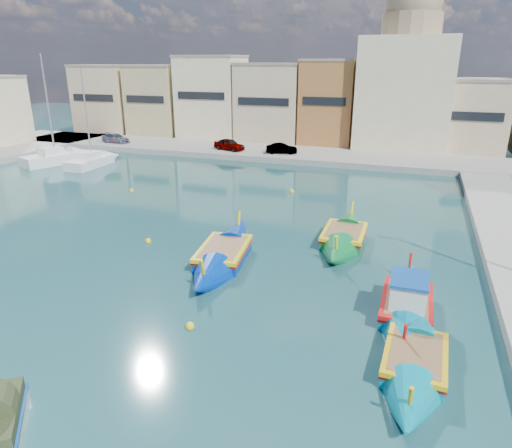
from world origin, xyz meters
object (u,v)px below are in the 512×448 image
at_px(luzzu_turquoise_cabin, 406,306).
at_px(luzzu_green, 344,238).
at_px(luzzu_blue_south, 224,255).
at_px(yacht_midnorth, 68,157).
at_px(yacht_north, 100,160).
at_px(luzzu_cyan_south, 415,362).
at_px(church_block, 406,77).

height_order(luzzu_turquoise_cabin, luzzu_green, luzzu_turquoise_cabin).
xyz_separation_m(luzzu_blue_south, yacht_midnorth, (-25.66, 17.99, 0.16)).
bearing_deg(yacht_midnorth, yacht_north, 3.69).
bearing_deg(luzzu_blue_south, luzzu_green, 39.58).
height_order(luzzu_turquoise_cabin, luzzu_blue_south, luzzu_turquoise_cabin).
bearing_deg(luzzu_cyan_south, church_block, 93.78).
height_order(church_block, luzzu_green, church_block).
relative_size(church_block, luzzu_cyan_south, 2.41).
bearing_deg(luzzu_green, yacht_north, 153.72).
distance_m(luzzu_turquoise_cabin, luzzu_cyan_south, 3.76).
height_order(luzzu_green, yacht_midnorth, yacht_midnorth).
xyz_separation_m(luzzu_blue_south, yacht_north, (-21.86, 18.24, 0.10)).
bearing_deg(luzzu_blue_south, luzzu_cyan_south, -32.27).
bearing_deg(yacht_midnorth, luzzu_turquoise_cabin, -30.28).
height_order(luzzu_cyan_south, yacht_midnorth, yacht_midnorth).
bearing_deg(luzzu_blue_south, luzzu_turquoise_cabin, -14.75).
bearing_deg(yacht_midnorth, luzzu_cyan_south, -34.29).
bearing_deg(luzzu_cyan_south, yacht_midnorth, 145.71).
relative_size(church_block, luzzu_green, 2.17).
bearing_deg(church_block, luzzu_green, -92.51).
distance_m(church_block, luzzu_cyan_south, 43.36).
xyz_separation_m(luzzu_cyan_south, yacht_midnorth, (-35.49, 24.20, 0.20)).
bearing_deg(church_block, luzzu_cyan_south, -86.22).
height_order(luzzu_cyan_south, yacht_north, yacht_north).
distance_m(luzzu_green, luzzu_cyan_south, 11.65).
height_order(church_block, luzzu_turquoise_cabin, church_block).
xyz_separation_m(luzzu_turquoise_cabin, yacht_midnorth, (-35.06, 20.47, 0.11)).
relative_size(luzzu_cyan_south, yacht_midnorth, 0.68).
height_order(luzzu_turquoise_cabin, yacht_north, yacht_north).
bearing_deg(yacht_north, luzzu_green, -26.28).
xyz_separation_m(luzzu_cyan_south, yacht_north, (-31.69, 24.45, 0.14)).
relative_size(luzzu_turquoise_cabin, luzzu_green, 1.02).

